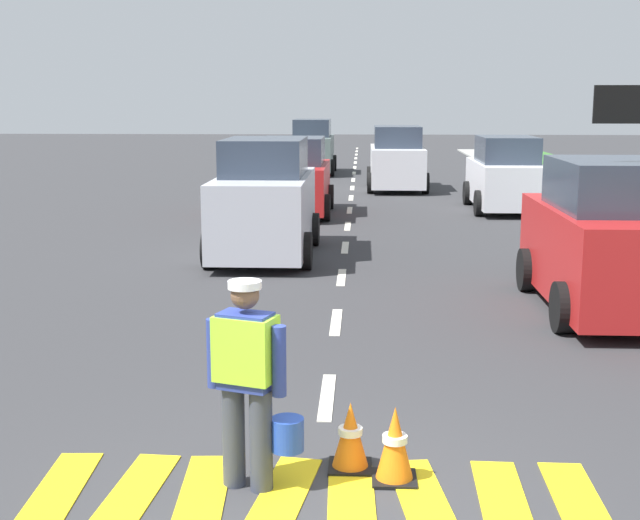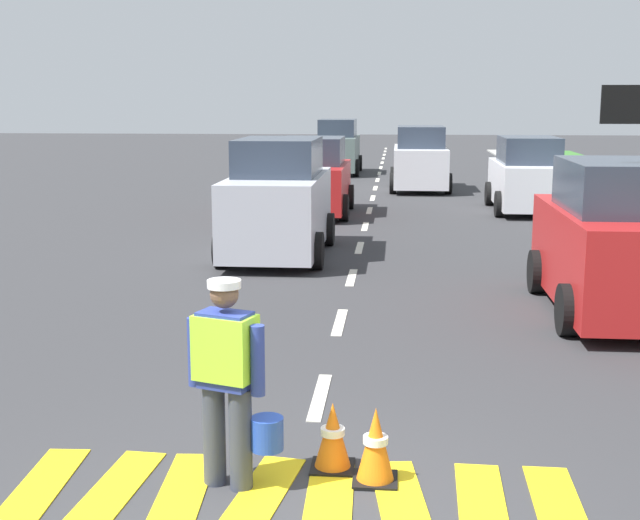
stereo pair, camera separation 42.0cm
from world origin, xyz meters
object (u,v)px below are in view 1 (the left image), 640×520
object	(u,v)px
car_oncoming_second	(293,179)
car_oncoming_lead	(265,202)
car_oncoming_third	(312,148)
traffic_cone_near	(350,436)
car_parked_curbside	(610,241)
car_outgoing_far	(397,160)
car_parked_far	(505,176)
traffic_cone_far	(395,444)
road_worker	(249,374)

from	to	relation	value
car_oncoming_second	car_oncoming_lead	bearing A→B (deg)	-90.35
car_oncoming_third	traffic_cone_near	bearing A→B (deg)	-86.03
car_oncoming_lead	car_parked_curbside	bearing A→B (deg)	-37.37
car_outgoing_far	car_oncoming_lead	size ratio (longest dim) A/B	0.98
car_oncoming_second	car_oncoming_third	distance (m)	12.68
car_parked_curbside	car_parked_far	size ratio (longest dim) A/B	1.00
car_oncoming_second	traffic_cone_far	bearing A→B (deg)	-82.48
car_outgoing_far	car_oncoming_third	size ratio (longest dim) A/B	0.97
car_parked_curbside	car_oncoming_second	bearing A→B (deg)	117.67
car_outgoing_far	car_oncoming_third	bearing A→B (deg)	117.43
road_worker	car_oncoming_second	size ratio (longest dim) A/B	0.42
road_worker	car_oncoming_lead	world-z (taller)	car_oncoming_lead
road_worker	traffic_cone_near	xyz separation A→B (m)	(0.78, 0.38, -0.65)
car_parked_curbside	car_oncoming_lead	size ratio (longest dim) A/B	0.96
traffic_cone_far	car_parked_far	distance (m)	17.58
traffic_cone_far	car_parked_far	world-z (taller)	car_parked_far
car_oncoming_second	car_oncoming_third	bearing A→B (deg)	91.00
road_worker	car_parked_curbside	size ratio (longest dim) A/B	0.41
traffic_cone_near	car_oncoming_second	distance (m)	15.97
road_worker	car_oncoming_lead	size ratio (longest dim) A/B	0.40
road_worker	car_oncoming_lead	bearing A→B (deg)	95.77
road_worker	traffic_cone_near	distance (m)	1.08
road_worker	car_oncoming_third	size ratio (longest dim) A/B	0.39
car_parked_curbside	road_worker	bearing A→B (deg)	-126.43
traffic_cone_near	car_oncoming_third	size ratio (longest dim) A/B	0.14
traffic_cone_far	car_outgoing_far	bearing A→B (deg)	87.77
car_parked_far	car_outgoing_far	bearing A→B (deg)	117.28
road_worker	car_parked_far	size ratio (longest dim) A/B	0.41
car_oncoming_third	car_oncoming_second	bearing A→B (deg)	-89.00
car_outgoing_far	car_oncoming_third	distance (m)	6.99
traffic_cone_near	car_outgoing_far	size ratio (longest dim) A/B	0.14
road_worker	car_oncoming_second	world-z (taller)	car_oncoming_second
traffic_cone_far	road_worker	bearing A→B (deg)	-171.28
traffic_cone_near	car_oncoming_third	xyz separation A→B (m)	(-1.98, 28.54, 0.74)
traffic_cone_near	car_oncoming_lead	bearing A→B (deg)	100.48
road_worker	car_oncoming_third	xyz separation A→B (m)	(-1.21, 28.92, 0.10)
traffic_cone_far	car_oncoming_third	xyz separation A→B (m)	(-2.34, 28.75, 0.72)
car_oncoming_second	car_parked_far	bearing A→B (deg)	11.07
car_parked_curbside	traffic_cone_near	bearing A→B (deg)	-123.01
road_worker	car_oncoming_lead	distance (m)	10.16
traffic_cone_far	car_parked_curbside	xyz separation A→B (m)	(3.27, 5.79, 0.71)
traffic_cone_far	car_parked_curbside	distance (m)	6.69
car_oncoming_lead	car_oncoming_third	size ratio (longest dim) A/B	0.99
traffic_cone_far	car_oncoming_third	bearing A→B (deg)	94.66
car_oncoming_lead	road_worker	bearing A→B (deg)	-84.23
road_worker	car_parked_curbside	bearing A→B (deg)	53.57
traffic_cone_near	car_parked_curbside	distance (m)	6.70
car_parked_curbside	car_oncoming_lead	world-z (taller)	car_oncoming_lead
traffic_cone_near	car_parked_curbside	size ratio (longest dim) A/B	0.14
traffic_cone_near	car_oncoming_lead	distance (m)	9.92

